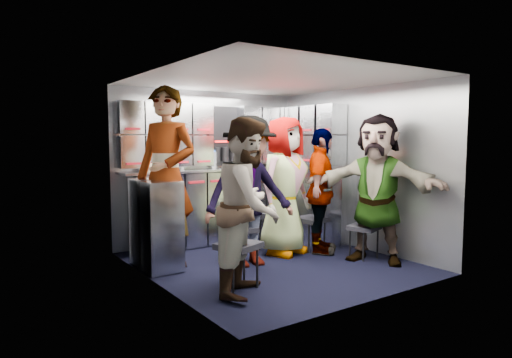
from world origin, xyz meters
TOP-DOWN VIEW (x-y plane):
  - floor at (0.00, 0.00)m, footprint 3.00×3.00m
  - wall_back at (0.00, 1.50)m, footprint 2.80×0.04m
  - wall_left at (-1.40, 0.00)m, footprint 0.04×3.00m
  - wall_right at (1.40, 0.00)m, footprint 0.04×3.00m
  - ceiling at (0.00, 0.00)m, footprint 2.80×3.00m
  - cart_bank_back at (0.00, 1.29)m, footprint 2.68×0.38m
  - cart_bank_left at (-1.19, 0.56)m, footprint 0.38×0.76m
  - counter at (0.00, 1.29)m, footprint 2.68×0.42m
  - locker_bank_back at (0.00, 1.35)m, footprint 2.68×0.28m
  - locker_bank_right at (1.25, 0.70)m, footprint 0.28×1.00m
  - right_cabinet at (1.25, 0.60)m, footprint 0.28×1.20m
  - coffee_niche at (0.18, 1.41)m, footprint 0.46×0.16m
  - red_latch_strip at (0.00, 1.09)m, footprint 2.60×0.02m
  - jump_seat_near_left at (-0.78, -0.51)m, footprint 0.47×0.46m
  - jump_seat_mid_left at (-0.27, 0.25)m, footprint 0.44×0.43m
  - jump_seat_center at (0.39, 0.45)m, footprint 0.46×0.44m
  - jump_seat_mid_right at (0.79, 0.22)m, footprint 0.41×0.40m
  - jump_seat_near_right at (1.05, -0.44)m, footprint 0.42×0.41m
  - attendant_standing at (-1.05, 0.57)m, footprint 0.80×0.89m
  - attendant_arc_a at (-0.78, -0.69)m, footprint 1.01×0.99m
  - attendant_arc_b at (-0.27, 0.07)m, footprint 1.16×0.75m
  - attendant_arc_c at (0.39, 0.27)m, footprint 0.95×0.75m
  - attendant_arc_d at (0.79, 0.04)m, footprint 0.94×0.90m
  - attendant_arc_e at (1.05, -0.62)m, footprint 1.19×1.66m
  - bottle_left at (-0.07, 1.24)m, footprint 0.07×0.07m
  - bottle_mid at (-0.55, 1.24)m, footprint 0.06×0.06m
  - bottle_right at (0.42, 1.24)m, footprint 0.07×0.07m
  - cup_left at (-0.99, 1.23)m, footprint 0.09×0.09m
  - cup_right at (0.87, 1.23)m, footprint 0.07×0.07m

SIDE VIEW (x-z plane):
  - floor at x=0.00m, z-range 0.00..0.00m
  - jump_seat_near_right at x=1.05m, z-range 0.15..0.55m
  - jump_seat_mid_left at x=-0.27m, z-range 0.16..0.58m
  - jump_seat_mid_right at x=0.79m, z-range 0.16..0.59m
  - jump_seat_near_left at x=-0.78m, z-range 0.17..0.61m
  - jump_seat_center at x=0.39m, z-range 0.19..0.69m
  - cart_bank_back at x=0.00m, z-range 0.00..0.99m
  - cart_bank_left at x=-1.19m, z-range 0.00..0.99m
  - right_cabinet at x=1.25m, z-range 0.00..1.00m
  - attendant_arc_d at x=0.79m, z-range 0.00..1.57m
  - attendant_arc_a at x=-0.78m, z-range 0.00..1.64m
  - attendant_arc_b at x=-0.27m, z-range 0.00..1.70m
  - attendant_arc_c at x=0.39m, z-range 0.00..1.71m
  - attendant_arc_e at x=1.05m, z-range 0.00..1.73m
  - red_latch_strip at x=0.00m, z-range 0.86..0.90m
  - counter at x=0.00m, z-range 1.00..1.03m
  - attendant_standing at x=-1.05m, z-range 0.00..2.03m
  - wall_back at x=0.00m, z-range 0.00..2.10m
  - wall_left at x=-1.40m, z-range 0.00..2.10m
  - wall_right at x=1.40m, z-range 0.00..2.10m
  - cup_right at x=0.87m, z-range 1.03..1.13m
  - cup_left at x=-0.99m, z-range 1.03..1.14m
  - bottle_right at x=0.42m, z-range 1.03..1.25m
  - bottle_left at x=-0.07m, z-range 1.03..1.26m
  - bottle_mid at x=-0.55m, z-range 1.03..1.27m
  - coffee_niche at x=0.18m, z-range 1.05..1.89m
  - locker_bank_back at x=0.00m, z-range 1.08..1.90m
  - locker_bank_right at x=1.25m, z-range 1.08..1.90m
  - ceiling at x=0.00m, z-range 2.09..2.11m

